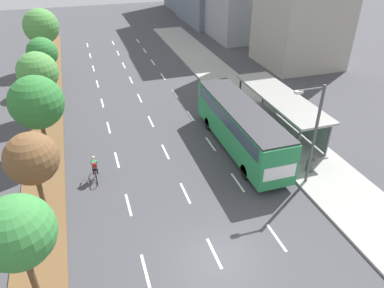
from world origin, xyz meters
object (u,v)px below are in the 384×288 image
at_px(median_tree_fourth, 38,72).
at_px(median_tree_third, 36,103).
at_px(median_tree_nearest, 17,233).
at_px(median_tree_fifth, 42,53).
at_px(streetlight, 313,130).
at_px(median_tree_second, 32,159).
at_px(bus_shelter, 282,109).
at_px(median_tree_farthest, 41,26).
at_px(trash_bin, 310,165).
at_px(bus, 240,124).
at_px(cyclist, 95,169).

bearing_deg(median_tree_fourth, median_tree_third, -88.18).
bearing_deg(median_tree_fourth, median_tree_nearest, -89.66).
xyz_separation_m(median_tree_fifth, streetlight, (15.58, -21.25, 0.19)).
xyz_separation_m(median_tree_nearest, median_tree_second, (0.03, 6.31, -0.67)).
height_order(median_tree_second, median_tree_fifth, median_tree_fifth).
xyz_separation_m(bus_shelter, streetlight, (-2.11, -6.70, 2.02)).
xyz_separation_m(median_tree_third, median_tree_farthest, (-0.20, 18.92, 0.74)).
distance_m(median_tree_nearest, median_tree_third, 12.62).
bearing_deg(streetlight, median_tree_third, 150.84).
relative_size(streetlight, trash_bin, 7.65).
distance_m(median_tree_nearest, median_tree_fourth, 18.92).
distance_m(bus_shelter, median_tree_second, 18.26).
xyz_separation_m(bus, median_tree_fourth, (-13.51, 9.82, 1.89)).
bearing_deg(bus_shelter, median_tree_farthest, 130.46).
height_order(median_tree_third, trash_bin, median_tree_third).
relative_size(median_tree_third, median_tree_fourth, 1.04).
relative_size(bus_shelter, median_tree_nearest, 1.84).
distance_m(median_tree_fifth, trash_bin, 26.45).
bearing_deg(bus_shelter, median_tree_nearest, -148.85).
relative_size(bus_shelter, median_tree_second, 2.11).
bearing_deg(bus_shelter, median_tree_fifth, 140.57).
height_order(median_tree_fourth, median_tree_farthest, median_tree_farthest).
height_order(median_tree_second, trash_bin, median_tree_second).
xyz_separation_m(bus, median_tree_third, (-13.31, 3.52, 1.96)).
relative_size(median_tree_fourth, streetlight, 0.84).
relative_size(median_tree_fifth, median_tree_farthest, 0.77).
bearing_deg(median_tree_second, bus_shelter, 13.92).
relative_size(median_tree_second, median_tree_third, 0.85).
bearing_deg(bus_shelter, trash_bin, -100.54).
distance_m(bus, median_tree_fourth, 16.81).
distance_m(median_tree_third, median_tree_farthest, 18.94).
bearing_deg(streetlight, bus, 112.96).
xyz_separation_m(bus_shelter, median_tree_third, (-17.58, 1.93, 2.16)).
height_order(bus, median_tree_nearest, median_tree_nearest).
xyz_separation_m(cyclist, streetlight, (12.47, -4.46, 3.10)).
distance_m(median_tree_farthest, streetlight, 31.71).
bearing_deg(cyclist, median_tree_nearest, -110.13).
xyz_separation_m(median_tree_second, median_tree_farthest, (-0.14, 25.23, 1.22)).
distance_m(bus, median_tree_second, 13.74).
bearing_deg(median_tree_fifth, trash_bin, -50.77).
distance_m(cyclist, streetlight, 13.60).
distance_m(streetlight, trash_bin, 3.59).
relative_size(median_tree_third, streetlight, 0.88).
bearing_deg(bus_shelter, median_tree_second, -166.08).
relative_size(bus_shelter, median_tree_third, 1.80).
bearing_deg(median_tree_farthest, bus_shelter, -49.54).
bearing_deg(bus, bus_shelter, 20.30).
bearing_deg(median_tree_farthest, streetlight, -60.37).
bearing_deg(median_tree_second, median_tree_farthest, 90.31).
bearing_deg(median_tree_third, cyclist, -54.26).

